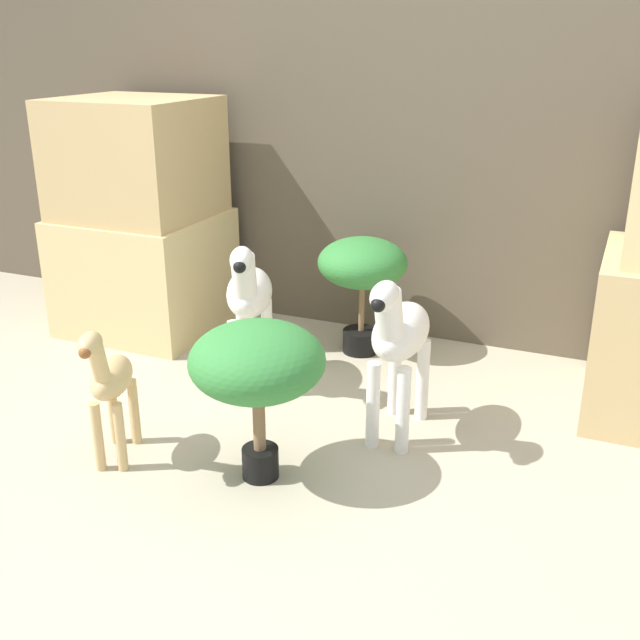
# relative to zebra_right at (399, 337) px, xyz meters

# --- Properties ---
(ground_plane) EXTENTS (14.00, 14.00, 0.00)m
(ground_plane) POSITION_rel_zebra_right_xyz_m (-0.27, -0.63, -0.41)
(ground_plane) COLOR #B2A88E
(wall_back) EXTENTS (6.40, 0.08, 2.20)m
(wall_back) POSITION_rel_zebra_right_xyz_m (-0.27, 1.07, 0.69)
(wall_back) COLOR brown
(wall_back) RESTS_ON ground_plane
(rock_pillar_left) EXTENTS (0.74, 0.69, 1.17)m
(rock_pillar_left) POSITION_rel_zebra_right_xyz_m (-1.56, 0.60, 0.16)
(rock_pillar_left) COLOR #DBC184
(rock_pillar_left) RESTS_ON ground_plane
(zebra_right) EXTENTS (0.20, 0.52, 0.68)m
(zebra_right) POSITION_rel_zebra_right_xyz_m (0.00, 0.00, 0.00)
(zebra_right) COLOR white
(zebra_right) RESTS_ON ground_plane
(zebra_left) EXTENTS (0.33, 0.53, 0.68)m
(zebra_left) POSITION_rel_zebra_right_xyz_m (-0.72, 0.18, 0.00)
(zebra_left) COLOR white
(zebra_left) RESTS_ON ground_plane
(giraffe_figurine) EXTENTS (0.23, 0.38, 0.55)m
(giraffe_figurine) POSITION_rel_zebra_right_xyz_m (-0.88, -0.57, -0.09)
(giraffe_figurine) COLOR tan
(giraffe_figurine) RESTS_ON ground_plane
(potted_palm_front) EXTENTS (0.46, 0.46, 0.57)m
(potted_palm_front) POSITION_rel_zebra_right_xyz_m (-0.34, -0.46, 0.02)
(potted_palm_front) COLOR black
(potted_palm_front) RESTS_ON ground_plane
(potted_palm_back) EXTENTS (0.42, 0.42, 0.57)m
(potted_palm_back) POSITION_rel_zebra_right_xyz_m (-0.40, 0.72, 0.01)
(potted_palm_back) COLOR black
(potted_palm_back) RESTS_ON ground_plane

